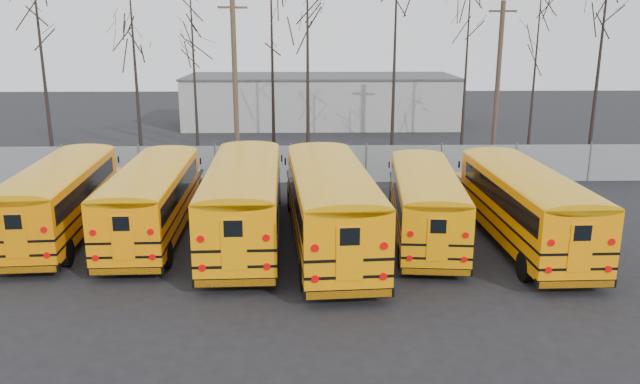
{
  "coord_description": "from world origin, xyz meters",
  "views": [
    {
      "loc": [
        0.85,
        -20.34,
        8.11
      ],
      "look_at": [
        1.37,
        3.99,
        1.6
      ],
      "focal_mm": 35.0,
      "sensor_mm": 36.0,
      "label": 1
    }
  ],
  "objects_px": {
    "bus_e": "(425,198)",
    "utility_pole_right": "(498,78)",
    "bus_b": "(153,195)",
    "bus_f": "(524,200)",
    "bus_a": "(61,193)",
    "bus_c": "(244,195)",
    "bus_d": "(330,200)",
    "utility_pole_left": "(235,80)"
  },
  "relations": [
    {
      "from": "utility_pole_left",
      "to": "utility_pole_right",
      "type": "height_order",
      "value": "utility_pole_left"
    },
    {
      "from": "bus_b",
      "to": "bus_c",
      "type": "relative_size",
      "value": 0.92
    },
    {
      "from": "utility_pole_left",
      "to": "utility_pole_right",
      "type": "xyz_separation_m",
      "value": [
        16.27,
        2.21,
        -0.08
      ]
    },
    {
      "from": "bus_e",
      "to": "bus_f",
      "type": "bearing_deg",
      "value": -7.55
    },
    {
      "from": "utility_pole_left",
      "to": "bus_b",
      "type": "bearing_deg",
      "value": -118.77
    },
    {
      "from": "bus_b",
      "to": "bus_e",
      "type": "xyz_separation_m",
      "value": [
        10.6,
        -0.44,
        -0.07
      ]
    },
    {
      "from": "bus_c",
      "to": "bus_d",
      "type": "bearing_deg",
      "value": -16.48
    },
    {
      "from": "bus_a",
      "to": "bus_c",
      "type": "height_order",
      "value": "bus_c"
    },
    {
      "from": "bus_c",
      "to": "bus_f",
      "type": "height_order",
      "value": "bus_c"
    },
    {
      "from": "bus_c",
      "to": "utility_pole_left",
      "type": "height_order",
      "value": "utility_pole_left"
    },
    {
      "from": "bus_c",
      "to": "utility_pole_left",
      "type": "xyz_separation_m",
      "value": [
        -1.82,
        14.34,
        3.14
      ]
    },
    {
      "from": "bus_c",
      "to": "bus_e",
      "type": "xyz_separation_m",
      "value": [
        6.97,
        0.26,
        -0.22
      ]
    },
    {
      "from": "bus_e",
      "to": "utility_pole_right",
      "type": "distance_m",
      "value": 18.22
    },
    {
      "from": "bus_d",
      "to": "bus_b",
      "type": "bearing_deg",
      "value": 163.21
    },
    {
      "from": "bus_c",
      "to": "bus_f",
      "type": "distance_m",
      "value": 10.55
    },
    {
      "from": "bus_a",
      "to": "utility_pole_left",
      "type": "height_order",
      "value": "utility_pole_left"
    },
    {
      "from": "utility_pole_right",
      "to": "bus_d",
      "type": "bearing_deg",
      "value": -119.7
    },
    {
      "from": "bus_a",
      "to": "bus_e",
      "type": "bearing_deg",
      "value": -6.56
    },
    {
      "from": "bus_b",
      "to": "utility_pole_right",
      "type": "height_order",
      "value": "utility_pole_right"
    },
    {
      "from": "bus_c",
      "to": "bus_d",
      "type": "height_order",
      "value": "bus_d"
    },
    {
      "from": "bus_d",
      "to": "utility_pole_right",
      "type": "distance_m",
      "value": 20.91
    },
    {
      "from": "bus_a",
      "to": "bus_f",
      "type": "height_order",
      "value": "bus_f"
    },
    {
      "from": "bus_a",
      "to": "utility_pole_right",
      "type": "bearing_deg",
      "value": 31.81
    },
    {
      "from": "bus_c",
      "to": "bus_f",
      "type": "bearing_deg",
      "value": -4.94
    },
    {
      "from": "bus_f",
      "to": "bus_c",
      "type": "bearing_deg",
      "value": 175.63
    },
    {
      "from": "bus_e",
      "to": "utility_pole_right",
      "type": "xyz_separation_m",
      "value": [
        7.48,
        16.29,
        3.28
      ]
    },
    {
      "from": "utility_pole_left",
      "to": "bus_f",
      "type": "bearing_deg",
      "value": -71.51
    },
    {
      "from": "bus_b",
      "to": "utility_pole_right",
      "type": "relative_size",
      "value": 1.11
    },
    {
      "from": "bus_a",
      "to": "bus_d",
      "type": "bearing_deg",
      "value": -13.41
    },
    {
      "from": "bus_a",
      "to": "utility_pole_left",
      "type": "bearing_deg",
      "value": 63.92
    },
    {
      "from": "bus_c",
      "to": "bus_d",
      "type": "xyz_separation_m",
      "value": [
        3.24,
        -0.84,
        0.04
      ]
    },
    {
      "from": "bus_f",
      "to": "bus_d",
      "type": "bearing_deg",
      "value": -179.12
    },
    {
      "from": "utility_pole_right",
      "to": "bus_a",
      "type": "bearing_deg",
      "value": -141.17
    },
    {
      "from": "bus_b",
      "to": "bus_f",
      "type": "xyz_separation_m",
      "value": [
        14.17,
        -1.25,
        0.05
      ]
    },
    {
      "from": "utility_pole_left",
      "to": "bus_d",
      "type": "bearing_deg",
      "value": -92.77
    },
    {
      "from": "bus_a",
      "to": "utility_pole_left",
      "type": "relative_size",
      "value": 1.11
    },
    {
      "from": "bus_a",
      "to": "bus_b",
      "type": "distance_m",
      "value": 3.66
    },
    {
      "from": "bus_a",
      "to": "bus_e",
      "type": "relative_size",
      "value": 1.05
    },
    {
      "from": "bus_c",
      "to": "utility_pole_left",
      "type": "distance_m",
      "value": 14.79
    },
    {
      "from": "bus_b",
      "to": "bus_e",
      "type": "relative_size",
      "value": 1.03
    },
    {
      "from": "bus_d",
      "to": "bus_a",
      "type": "bearing_deg",
      "value": 166.32
    },
    {
      "from": "bus_b",
      "to": "bus_d",
      "type": "bearing_deg",
      "value": -14.26
    }
  ]
}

